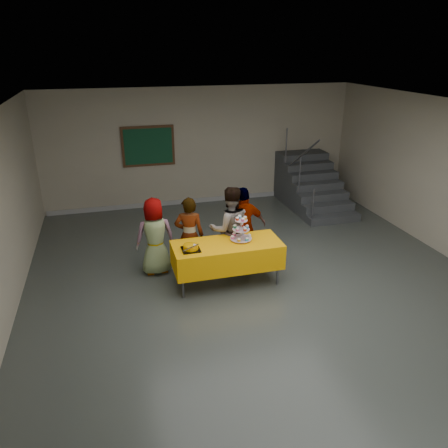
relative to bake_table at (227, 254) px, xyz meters
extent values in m
plane|color=#4C514C|center=(0.52, -0.66, -0.56)|extent=(10.00, 10.00, 0.00)
cube|color=#ACA28A|center=(0.52, 4.34, 0.94)|extent=(8.00, 0.04, 3.00)
cube|color=silver|center=(0.52, -0.66, 2.44)|extent=(8.00, 10.00, 0.04)
cube|color=#999999|center=(0.52, 4.32, -0.50)|extent=(7.90, 0.03, 0.12)
cylinder|color=#595960|center=(-0.84, -0.29, -0.19)|extent=(0.04, 0.04, 0.73)
cylinder|color=#595960|center=(0.84, -0.29, -0.19)|extent=(0.04, 0.04, 0.73)
cylinder|color=#595960|center=(-0.84, 0.29, -0.19)|extent=(0.04, 0.04, 0.73)
cylinder|color=#595960|center=(0.84, 0.29, -0.19)|extent=(0.04, 0.04, 0.73)
cube|color=#595960|center=(0.00, 0.00, 0.18)|extent=(1.80, 0.70, 0.02)
cube|color=#FFA705|center=(0.00, 0.00, -0.01)|extent=(1.88, 0.78, 0.44)
cylinder|color=silver|center=(0.27, 0.07, 0.22)|extent=(0.18, 0.18, 0.01)
cylinder|color=silver|center=(0.27, 0.07, 0.42)|extent=(0.02, 0.02, 0.42)
cylinder|color=silver|center=(0.27, 0.07, 0.24)|extent=(0.38, 0.38, 0.01)
cylinder|color=silver|center=(0.27, 0.07, 0.41)|extent=(0.30, 0.30, 0.01)
cylinder|color=silver|center=(0.27, 0.07, 0.58)|extent=(0.22, 0.22, 0.01)
cube|color=black|center=(-0.65, -0.09, 0.22)|extent=(0.30, 0.30, 0.02)
cylinder|color=#E69400|center=(-0.65, -0.09, 0.27)|extent=(0.25, 0.25, 0.07)
ellipsoid|color=#E69400|center=(-0.65, -0.09, 0.30)|extent=(0.25, 0.25, 0.05)
ellipsoid|color=white|center=(-0.61, -0.12, 0.32)|extent=(0.08, 0.08, 0.02)
cube|color=silver|center=(-0.67, -0.22, 0.32)|extent=(0.30, 0.16, 0.04)
imported|color=slate|center=(-1.15, 0.73, 0.16)|extent=(0.72, 0.49, 1.44)
imported|color=slate|center=(-0.54, 0.59, 0.17)|extent=(0.60, 0.47, 1.46)
imported|color=slate|center=(0.20, 0.52, 0.25)|extent=(0.80, 0.64, 1.61)
imported|color=slate|center=(0.48, 0.60, 0.22)|extent=(0.95, 0.48, 1.55)
cube|color=#424447|center=(3.22, 2.09, -0.47)|extent=(1.30, 0.30, 0.18)
cube|color=#424447|center=(3.22, 2.39, -0.38)|extent=(1.30, 0.30, 0.36)
cube|color=#424447|center=(3.22, 2.69, -0.29)|extent=(1.30, 0.30, 0.54)
cube|color=#424447|center=(3.22, 2.99, -0.20)|extent=(1.30, 0.30, 0.72)
cube|color=#424447|center=(3.22, 3.29, -0.11)|extent=(1.30, 0.30, 0.90)
cube|color=#424447|center=(3.22, 3.59, -0.02)|extent=(1.30, 0.30, 1.08)
cube|color=#424447|center=(3.22, 3.89, 0.07)|extent=(1.30, 0.30, 1.26)
cube|color=#424447|center=(3.22, 4.19, 0.07)|extent=(1.30, 0.30, 1.26)
cylinder|color=#595960|center=(2.62, 2.04, -0.11)|extent=(0.04, 0.04, 0.90)
cylinder|color=#595960|center=(2.62, 2.84, 0.43)|extent=(0.04, 0.04, 0.90)
cylinder|color=#595960|center=(2.62, 3.74, 0.97)|extent=(0.04, 0.04, 0.90)
cylinder|color=#595960|center=(2.62, 2.89, 0.88)|extent=(0.04, 1.85, 1.20)
cube|color=#472B16|center=(-0.83, 4.31, 1.04)|extent=(1.30, 0.04, 1.00)
cube|color=#16472A|center=(-0.83, 4.28, 1.04)|extent=(1.18, 0.02, 0.88)
camera|label=1|loc=(-1.85, -6.55, 3.37)|focal=35.00mm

